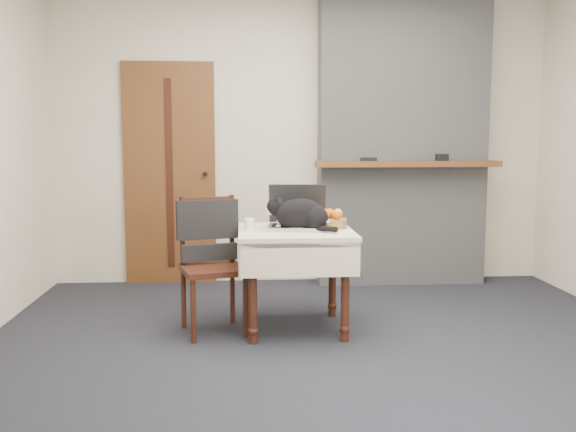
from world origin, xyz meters
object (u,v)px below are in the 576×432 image
object	(u,v)px
side_table	(295,246)
pill_bottle	(327,226)
cat	(302,215)
cream_jar	(249,224)
chair	(210,245)
laptop	(297,217)
fruit_basket	(330,220)
door	(170,174)

from	to	relation	value
side_table	pill_bottle	distance (m)	0.27
side_table	cat	bearing A→B (deg)	-43.67
cream_jar	chair	bearing A→B (deg)	170.23
laptop	chair	size ratio (longest dim) A/B	0.47
pill_bottle	chair	bearing A→B (deg)	170.29
pill_bottle	fruit_basket	xyz separation A→B (m)	(0.04, 0.17, 0.01)
door	cream_jar	size ratio (longest dim) A/B	24.91
cat	fruit_basket	xyz separation A→B (m)	(0.21, 0.11, -0.05)
door	fruit_basket	world-z (taller)	door
side_table	cream_jar	xyz separation A→B (m)	(-0.32, -0.00, 0.15)
chair	cat	bearing A→B (deg)	-22.41
pill_bottle	chair	xyz separation A→B (m)	(-0.80, 0.14, -0.15)
cat	door	bearing A→B (deg)	138.71
cat	pill_bottle	bearing A→B (deg)	-3.79
door	pill_bottle	world-z (taller)	door
side_table	chair	world-z (taller)	chair
side_table	pill_bottle	xyz separation A→B (m)	(0.21, -0.09, 0.15)
side_table	chair	distance (m)	0.59
side_table	door	bearing A→B (deg)	123.57
laptop	cream_jar	xyz separation A→B (m)	(-0.33, -0.10, -0.03)
side_table	laptop	world-z (taller)	laptop
door	laptop	world-z (taller)	door
chair	door	bearing A→B (deg)	90.92
pill_bottle	fruit_basket	size ratio (longest dim) A/B	0.32
door	cream_jar	bearing A→B (deg)	-65.47
pill_bottle	fruit_basket	distance (m)	0.17
door	laptop	bearing A→B (deg)	-54.32
door	pill_bottle	distance (m)	2.06
chair	cream_jar	bearing A→B (deg)	-24.99
side_table	fruit_basket	distance (m)	0.31
door	cream_jar	xyz separation A→B (m)	(0.70, -1.54, -0.26)
cream_jar	fruit_basket	size ratio (longest dim) A/B	0.35
door	fruit_basket	distance (m)	1.95
laptop	pill_bottle	bearing A→B (deg)	-37.78
cat	pill_bottle	distance (m)	0.19
side_table	laptop	size ratio (longest dim) A/B	1.78
side_table	cat	xyz separation A→B (m)	(0.04, -0.04, 0.22)
fruit_basket	chair	bearing A→B (deg)	-177.93
door	fruit_basket	bearing A→B (deg)	-49.04
cat	fruit_basket	world-z (taller)	cat
pill_bottle	laptop	bearing A→B (deg)	135.79
chair	laptop	bearing A→B (deg)	-10.51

